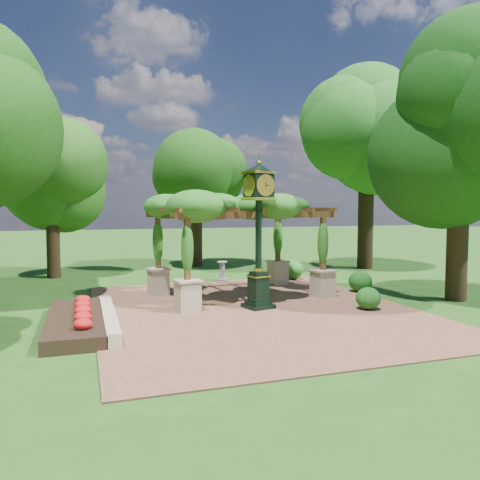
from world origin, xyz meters
name	(u,v)px	position (x,y,z in m)	size (l,w,h in m)	color
ground	(266,317)	(0.00, 0.00, 0.00)	(120.00, 120.00, 0.00)	#1E4714
brick_plaza	(255,310)	(0.00, 1.00, 0.02)	(10.00, 12.00, 0.04)	brown
border_wall	(109,319)	(-4.60, 0.50, 0.20)	(0.35, 5.00, 0.40)	#C6B793
flower_bed	(75,322)	(-5.50, 0.50, 0.18)	(1.50, 5.00, 0.36)	red
pedestal_clock	(259,222)	(0.19, 1.17, 2.88)	(1.15, 1.15, 4.82)	black
pergola	(239,212)	(0.28, 3.42, 3.18)	(6.63, 4.68, 3.87)	tan
sundial	(222,272)	(0.75, 7.28, 0.39)	(0.63, 0.63, 0.89)	gray
shrub_front	(368,298)	(3.49, -0.19, 0.40)	(0.80, 0.80, 0.72)	#1D5819
shrub_mid	(360,281)	(5.04, 2.65, 0.45)	(0.92, 0.92, 0.83)	#185016
shrub_back	(293,270)	(3.89, 6.43, 0.48)	(0.98, 0.98, 0.88)	#24691E
tree_west_far	(51,178)	(-6.60, 10.67, 4.71)	(3.92, 3.92, 6.86)	#302113
tree_north	(196,176)	(0.88, 12.87, 5.13)	(4.21, 4.21, 7.47)	#341F14
tree_east_far	(367,125)	(9.46, 9.00, 7.77)	(5.50, 5.50, 11.32)	black
tree_east_near	(461,124)	(7.49, 0.28, 6.29)	(4.92, 4.92, 9.15)	#372616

